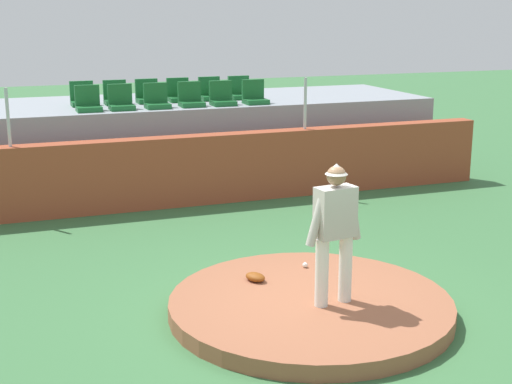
# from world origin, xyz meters

# --- Properties ---
(ground_plane) EXTENTS (60.00, 60.00, 0.00)m
(ground_plane) POSITION_xyz_m (0.00, 0.00, 0.00)
(ground_plane) COLOR #396E3E
(pitchers_mound) EXTENTS (3.54, 3.54, 0.20)m
(pitchers_mound) POSITION_xyz_m (0.00, 0.00, 0.10)
(pitchers_mound) COLOR #97593D
(pitchers_mound) RESTS_ON ground_plane
(pitcher) EXTENTS (0.78, 0.32, 1.75)m
(pitcher) POSITION_xyz_m (0.20, -0.23, 1.22)
(pitcher) COLOR white
(pitcher) RESTS_ON pitchers_mound
(baseball) EXTENTS (0.07, 0.07, 0.07)m
(baseball) POSITION_xyz_m (0.39, 1.05, 0.24)
(baseball) COLOR white
(baseball) RESTS_ON pitchers_mound
(fielding_glove) EXTENTS (0.31, 0.36, 0.11)m
(fielding_glove) POSITION_xyz_m (-0.44, 0.80, 0.26)
(fielding_glove) COLOR brown
(fielding_glove) RESTS_ON pitchers_mound
(brick_barrier) EXTENTS (12.63, 0.40, 1.35)m
(brick_barrier) POSITION_xyz_m (0.00, 5.64, 0.67)
(brick_barrier) COLOR #9E452B
(brick_barrier) RESTS_ON ground_plane
(fence_post_left) EXTENTS (0.06, 0.06, 1.03)m
(fence_post_left) POSITION_xyz_m (-3.27, 5.64, 1.86)
(fence_post_left) COLOR silver
(fence_post_left) RESTS_ON brick_barrier
(fence_post_right) EXTENTS (0.06, 0.06, 1.03)m
(fence_post_right) POSITION_xyz_m (2.39, 5.64, 1.86)
(fence_post_right) COLOR silver
(fence_post_right) RESTS_ON brick_barrier
(bleacher_platform) EXTENTS (11.73, 3.31, 1.75)m
(bleacher_platform) POSITION_xyz_m (0.00, 7.99, 0.87)
(bleacher_platform) COLOR gray
(bleacher_platform) RESTS_ON ground_plane
(stadium_chair_0) EXTENTS (0.48, 0.44, 0.50)m
(stadium_chair_0) POSITION_xyz_m (-1.72, 6.87, 1.90)
(stadium_chair_0) COLOR #1A612C
(stadium_chair_0) RESTS_ON bleacher_platform
(stadium_chair_1) EXTENTS (0.48, 0.44, 0.50)m
(stadium_chair_1) POSITION_xyz_m (-1.08, 6.87, 1.90)
(stadium_chair_1) COLOR #1A612C
(stadium_chair_1) RESTS_ON bleacher_platform
(stadium_chair_2) EXTENTS (0.48, 0.44, 0.50)m
(stadium_chair_2) POSITION_xyz_m (-0.36, 6.85, 1.90)
(stadium_chair_2) COLOR #1A612C
(stadium_chair_2) RESTS_ON bleacher_platform
(stadium_chair_3) EXTENTS (0.48, 0.44, 0.50)m
(stadium_chair_3) POSITION_xyz_m (0.36, 6.87, 1.90)
(stadium_chair_3) COLOR #1A612C
(stadium_chair_3) RESTS_ON bleacher_platform
(stadium_chair_4) EXTENTS (0.48, 0.44, 0.50)m
(stadium_chair_4) POSITION_xyz_m (1.03, 6.84, 1.90)
(stadium_chair_4) COLOR #1A612C
(stadium_chair_4) RESTS_ON bleacher_platform
(stadium_chair_5) EXTENTS (0.48, 0.44, 0.50)m
(stadium_chair_5) POSITION_xyz_m (1.75, 6.84, 1.90)
(stadium_chair_5) COLOR #1A612C
(stadium_chair_5) RESTS_ON bleacher_platform
(stadium_chair_6) EXTENTS (0.48, 0.44, 0.50)m
(stadium_chair_6) POSITION_xyz_m (-1.72, 7.75, 1.90)
(stadium_chair_6) COLOR #1A612C
(stadium_chair_6) RESTS_ON bleacher_platform
(stadium_chair_7) EXTENTS (0.48, 0.44, 0.50)m
(stadium_chair_7) POSITION_xyz_m (-1.04, 7.74, 1.90)
(stadium_chair_7) COLOR #1A612C
(stadium_chair_7) RESTS_ON bleacher_platform
(stadium_chair_8) EXTENTS (0.48, 0.44, 0.50)m
(stadium_chair_8) POSITION_xyz_m (-0.35, 7.76, 1.90)
(stadium_chair_8) COLOR #1A612C
(stadium_chair_8) RESTS_ON bleacher_platform
(stadium_chair_9) EXTENTS (0.48, 0.44, 0.50)m
(stadium_chair_9) POSITION_xyz_m (0.34, 7.77, 1.90)
(stadium_chair_9) COLOR #1A612C
(stadium_chair_9) RESTS_ON bleacher_platform
(stadium_chair_10) EXTENTS (0.48, 0.44, 0.50)m
(stadium_chair_10) POSITION_xyz_m (1.06, 7.79, 1.90)
(stadium_chair_10) COLOR #1A612C
(stadium_chair_10) RESTS_ON bleacher_platform
(stadium_chair_11) EXTENTS (0.48, 0.44, 0.50)m
(stadium_chair_11) POSITION_xyz_m (1.73, 7.76, 1.90)
(stadium_chair_11) COLOR #1A612C
(stadium_chair_11) RESTS_ON bleacher_platform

